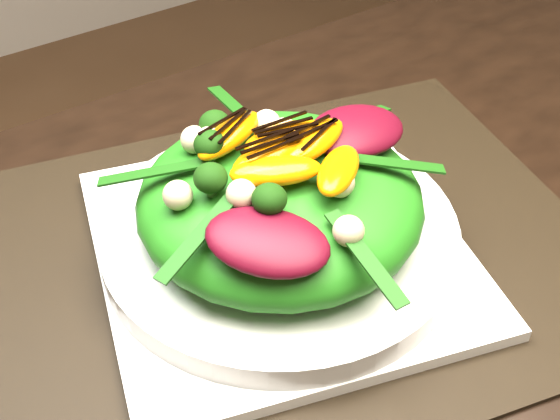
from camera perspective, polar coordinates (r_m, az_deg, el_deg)
placemat at (r=0.59m, az=-0.00°, el=-3.49°), size 0.57×0.48×0.00m
plate_base at (r=0.59m, az=0.00°, el=-2.98°), size 0.34×0.34×0.01m
salad_bowl at (r=0.58m, az=-0.00°, el=-1.88°), size 0.28×0.28×0.02m
lettuce_mound at (r=0.55m, az=0.00°, el=0.72°), size 0.25×0.25×0.07m
radicchio_leaf at (r=0.56m, az=5.84°, el=6.02°), size 0.08×0.06×0.02m
orange_segment at (r=0.53m, az=-2.10°, el=4.77°), size 0.07×0.03×0.02m
broccoli_floret at (r=0.53m, az=-9.25°, el=3.35°), size 0.04×0.04×0.03m
macadamia_nut at (r=0.53m, az=4.99°, el=4.24°), size 0.02×0.02×0.02m
balsamic_drizzle at (r=0.53m, az=-2.12°, el=5.56°), size 0.04×0.01×0.00m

